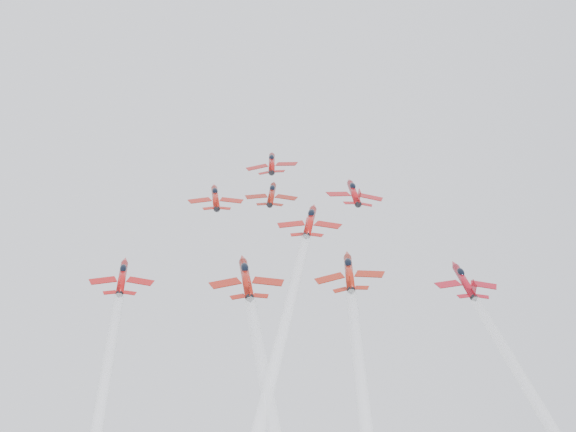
{
  "coord_description": "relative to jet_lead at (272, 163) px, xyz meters",
  "views": [
    {
      "loc": [
        -0.66,
        -127.94,
        133.42
      ],
      "look_at": [
        0.0,
        2.0,
        158.89
      ],
      "focal_mm": 50.0,
      "sensor_mm": 36.0,
      "label": 1
    }
  ],
  "objects": [
    {
      "name": "jet_center",
      "position": [
        6.71,
        -68.15,
        -44.9
      ],
      "size": [
        10.63,
        97.32,
        64.67
      ],
      "rotation": [
        0.58,
        0.04,
        -0.12
      ],
      "color": "#AD1410"
    },
    {
      "name": "jet_row2_center",
      "position": [
        0.21,
        -14.62,
        -9.62
      ],
      "size": [
        9.41,
        11.85,
        8.21
      ],
      "rotation": [
        0.58,
        0.04,
        -0.04
      ],
      "color": "maroon"
    },
    {
      "name": "jet_row2_left",
      "position": [
        -9.66,
        -16.04,
        -10.55
      ],
      "size": [
        9.77,
        12.31,
        8.53
      ],
      "rotation": [
        0.58,
        -0.03,
        0.13
      ],
      "color": "#A5190F"
    },
    {
      "name": "jet_lead",
      "position": [
        0.0,
        0.0,
        0.0
      ],
      "size": [
        10.35,
        13.03,
        9.03
      ],
      "rotation": [
        0.58,
        -0.1,
        -0.06
      ],
      "color": "#9D110F"
    },
    {
      "name": "jet_row2_right",
      "position": [
        15.05,
        -13.96,
        -9.18
      ],
      "size": [
        10.37,
        13.06,
        9.05
      ],
      "rotation": [
        0.58,
        0.07,
        0.11
      ],
      "color": "#A60F14"
    }
  ]
}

